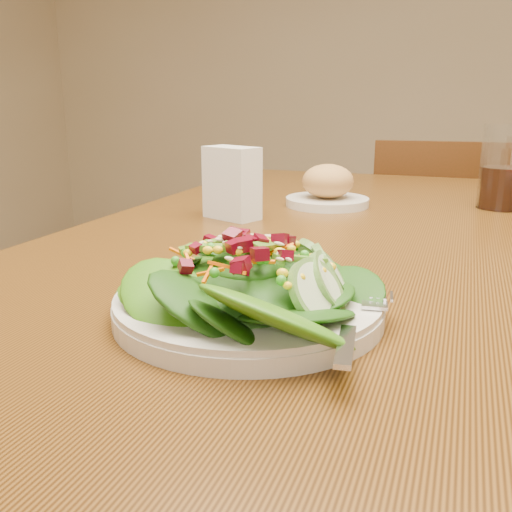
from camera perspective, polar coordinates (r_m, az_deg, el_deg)
name	(u,v)px	position (r m, az deg, el deg)	size (l,w,h in m)	color
dining_table	(369,299)	(0.89, 11.19, -4.26)	(0.90, 1.40, 0.75)	brown
chair_far	(428,264)	(1.89, 16.86, -0.74)	(0.42, 0.43, 0.83)	#451F0B
salad_plate	(257,291)	(0.52, 0.15, -3.48)	(0.25, 0.25, 0.07)	silver
bread_plate	(328,189)	(1.08, 7.17, 6.67)	(0.15, 0.15, 0.08)	silver
drinking_glass	(504,173)	(1.13, 23.58, 7.60)	(0.09, 0.09, 0.15)	silver
napkin_holder	(232,181)	(0.95, -2.43, 7.50)	(0.10, 0.08, 0.12)	white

